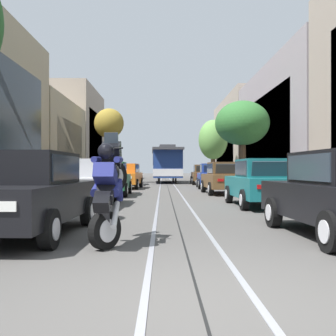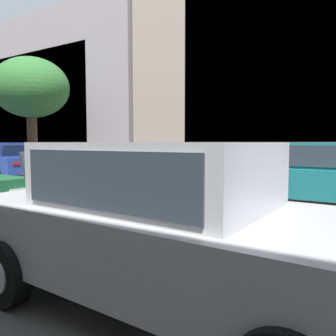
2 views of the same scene
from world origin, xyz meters
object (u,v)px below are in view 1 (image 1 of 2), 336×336
(parked_car_silver_second_left, at_px, (86,182))
(parked_car_orange_fourth_left, at_px, (125,176))
(street_tree_kerb_right_second, at_px, (242,124))
(parked_car_beige_fifth_left, at_px, (129,175))
(parked_car_brown_mid_right, at_px, (224,178))
(motorcycle_with_rider, at_px, (108,185))
(parked_car_brown_fifth_right, at_px, (203,174))
(parked_car_teal_second_right, at_px, (262,182))
(street_tree_kerb_left_second, at_px, (109,124))
(pedestrian_on_left_pavement, at_px, (269,175))
(parked_car_green_mid_left, at_px, (109,178))
(street_tree_kerb_right_mid, at_px, (213,140))
(parked_car_black_near_left, at_px, (26,193))
(cable_car_trolley, at_px, (167,164))
(parked_car_blue_fourth_right, at_px, (213,176))

(parked_car_silver_second_left, relative_size, parked_car_orange_fourth_left, 1.00)
(street_tree_kerb_right_second, bearing_deg, parked_car_beige_fifth_left, 147.21)
(parked_car_beige_fifth_left, relative_size, street_tree_kerb_right_second, 0.76)
(parked_car_brown_mid_right, distance_m, motorcycle_with_rider, 14.03)
(parked_car_brown_fifth_right, bearing_deg, street_tree_kerb_right_second, -72.07)
(parked_car_teal_second_right, height_order, street_tree_kerb_left_second, street_tree_kerb_left_second)
(parked_car_beige_fifth_left, bearing_deg, street_tree_kerb_right_second, -32.79)
(parked_car_brown_mid_right, bearing_deg, pedestrian_on_left_pavement, 48.02)
(parked_car_silver_second_left, xyz_separation_m, pedestrian_on_left_pavement, (8.84, 10.00, 0.08))
(parked_car_orange_fourth_left, relative_size, parked_car_teal_second_right, 1.01)
(parked_car_green_mid_left, xyz_separation_m, parked_car_teal_second_right, (5.88, -5.69, 0.00))
(parked_car_green_mid_left, distance_m, parked_car_beige_fifth_left, 12.44)
(motorcycle_with_rider, xyz_separation_m, pedestrian_on_left_pavement, (7.14, 16.96, -0.11))
(parked_car_green_mid_left, relative_size, street_tree_kerb_right_mid, 0.67)
(parked_car_brown_fifth_right, bearing_deg, parked_car_black_near_left, -103.35)
(street_tree_kerb_left_second, bearing_deg, parked_car_silver_second_left, -84.46)
(parked_car_black_near_left, height_order, parked_car_green_mid_left, same)
(motorcycle_with_rider, bearing_deg, street_tree_kerb_right_mid, 80.22)
(motorcycle_with_rider, relative_size, pedestrian_on_left_pavement, 1.21)
(street_tree_kerb_right_second, height_order, cable_car_trolley, street_tree_kerb_right_second)
(parked_car_orange_fourth_left, relative_size, parked_car_brown_fifth_right, 1.01)
(parked_car_orange_fourth_left, bearing_deg, street_tree_kerb_right_second, 6.06)
(parked_car_beige_fifth_left, height_order, cable_car_trolley, cable_car_trolley)
(parked_car_black_near_left, xyz_separation_m, pedestrian_on_left_pavement, (8.84, 15.92, 0.08))
(parked_car_blue_fourth_right, xyz_separation_m, motorcycle_with_rider, (-4.11, -19.29, 0.19))
(parked_car_black_near_left, relative_size, street_tree_kerb_left_second, 0.67)
(motorcycle_with_rider, bearing_deg, parked_car_blue_fourth_right, 77.96)
(parked_car_green_mid_left, distance_m, parked_car_brown_fifth_right, 14.61)
(parked_car_black_near_left, height_order, pedestrian_on_left_pavement, parked_car_black_near_left)
(parked_car_brown_fifth_right, relative_size, street_tree_kerb_right_second, 0.77)
(parked_car_orange_fourth_left, height_order, parked_car_blue_fourth_right, same)
(parked_car_green_mid_left, bearing_deg, parked_car_black_near_left, -90.23)
(parked_car_orange_fourth_left, distance_m, motorcycle_with_rider, 19.09)
(parked_car_orange_fourth_left, height_order, parked_car_teal_second_right, same)
(parked_car_silver_second_left, relative_size, parked_car_teal_second_right, 1.01)
(parked_car_black_near_left, bearing_deg, street_tree_kerb_left_second, 94.38)
(parked_car_silver_second_left, bearing_deg, street_tree_kerb_right_mid, 74.91)
(parked_car_black_near_left, distance_m, street_tree_kerb_right_mid, 36.82)
(parked_car_silver_second_left, distance_m, cable_car_trolley, 22.94)
(cable_car_trolley, bearing_deg, street_tree_kerb_left_second, -172.88)
(pedestrian_on_left_pavement, bearing_deg, street_tree_kerb_right_second, 109.25)
(street_tree_kerb_right_second, height_order, motorcycle_with_rider, street_tree_kerb_right_second)
(street_tree_kerb_left_second, distance_m, street_tree_kerb_right_mid, 12.83)
(parked_car_beige_fifth_left, xyz_separation_m, motorcycle_with_rider, (1.73, -24.91, 0.19))
(street_tree_kerb_right_mid, height_order, cable_car_trolley, street_tree_kerb_right_mid)
(street_tree_kerb_left_second, relative_size, street_tree_kerb_right_second, 1.15)
(parked_car_brown_mid_right, relative_size, parked_car_blue_fourth_right, 1.00)
(motorcycle_with_rider, bearing_deg, parked_car_beige_fifth_left, 93.97)
(parked_car_teal_second_right, bearing_deg, pedestrian_on_left_pavement, 74.02)
(parked_car_green_mid_left, height_order, parked_car_beige_fifth_left, same)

